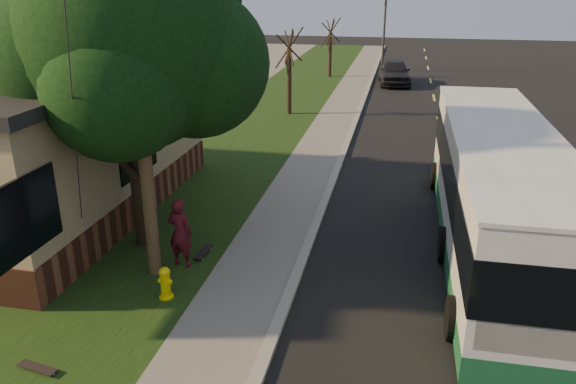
% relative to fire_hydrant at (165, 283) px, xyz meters
% --- Properties ---
extents(ground, '(120.00, 120.00, 0.00)m').
position_rel_fire_hydrant_xyz_m(ground, '(2.60, 0.00, -0.43)').
color(ground, black).
rests_on(ground, ground).
extents(road, '(8.00, 80.00, 0.01)m').
position_rel_fire_hydrant_xyz_m(road, '(6.60, 10.00, -0.43)').
color(road, black).
rests_on(road, ground).
extents(curb, '(0.25, 80.00, 0.12)m').
position_rel_fire_hydrant_xyz_m(curb, '(2.60, 10.00, -0.37)').
color(curb, gray).
rests_on(curb, ground).
extents(sidewalk, '(2.00, 80.00, 0.08)m').
position_rel_fire_hydrant_xyz_m(sidewalk, '(1.60, 10.00, -0.39)').
color(sidewalk, slate).
rests_on(sidewalk, ground).
extents(grass_verge, '(5.00, 80.00, 0.07)m').
position_rel_fire_hydrant_xyz_m(grass_verge, '(-1.90, 10.00, -0.40)').
color(grass_verge, black).
rests_on(grass_verge, ground).
extents(fire_hydrant, '(0.32, 0.32, 0.74)m').
position_rel_fire_hydrant_xyz_m(fire_hydrant, '(0.00, 0.00, 0.00)').
color(fire_hydrant, yellow).
rests_on(fire_hydrant, grass_verge).
extents(utility_pole, '(2.86, 3.21, 9.07)m').
position_rel_fire_hydrant_xyz_m(utility_pole, '(-0.71, 0.99, 4.20)').
color(utility_pole, '#473321').
rests_on(utility_pole, ground).
extents(leafy_tree, '(6.30, 6.00, 7.80)m').
position_rel_fire_hydrant_xyz_m(leafy_tree, '(-1.57, 2.65, 4.73)').
color(leafy_tree, black).
rests_on(leafy_tree, grass_verge).
extents(bare_tree_near, '(1.38, 1.21, 4.31)m').
position_rel_fire_hydrant_xyz_m(bare_tree_near, '(-0.90, 18.00, 1.72)').
color(bare_tree_near, black).
rests_on(bare_tree_near, grass_verge).
extents(bare_tree_far, '(1.38, 1.21, 4.03)m').
position_rel_fire_hydrant_xyz_m(bare_tree_far, '(-0.40, 30.00, 1.57)').
color(bare_tree_far, black).
rests_on(bare_tree_far, grass_verge).
extents(traffic_signal, '(0.18, 0.22, 5.50)m').
position_rel_fire_hydrant_xyz_m(traffic_signal, '(3.10, 34.00, 2.73)').
color(traffic_signal, '#2D2D30').
rests_on(traffic_signal, ground).
extents(transit_bus, '(2.69, 11.68, 3.16)m').
position_rel_fire_hydrant_xyz_m(transit_bus, '(7.23, 4.07, 1.25)').
color(transit_bus, silver).
rests_on(transit_bus, ground).
extents(skateboarder, '(0.69, 0.51, 1.73)m').
position_rel_fire_hydrant_xyz_m(skateboarder, '(-0.21, 1.47, 0.50)').
color(skateboarder, '#480E18').
rests_on(skateboarder, grass_verge).
extents(skateboard_main, '(0.23, 0.84, 0.08)m').
position_rel_fire_hydrant_xyz_m(skateboard_main, '(0.10, 2.12, -0.30)').
color(skateboard_main, black).
rests_on(skateboard_main, grass_verge).
extents(skateboard_spare, '(0.81, 0.33, 0.07)m').
position_rel_fire_hydrant_xyz_m(skateboard_spare, '(-1.28, -2.76, -0.31)').
color(skateboard_spare, black).
rests_on(skateboard_spare, grass_verge).
extents(dumpster, '(1.83, 1.55, 1.44)m').
position_rel_fire_hydrant_xyz_m(dumpster, '(-5.10, 6.40, 0.33)').
color(dumpster, black).
rests_on(dumpster, building_lot).
extents(distant_car, '(2.38, 4.92, 1.62)m').
position_rel_fire_hydrant_xyz_m(distant_car, '(4.13, 28.14, 0.38)').
color(distant_car, black).
rests_on(distant_car, ground).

